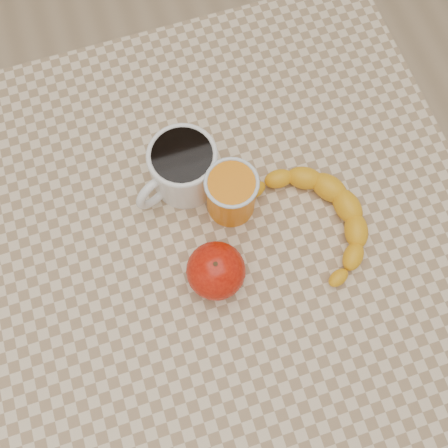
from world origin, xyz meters
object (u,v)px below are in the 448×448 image
object	(u,v)px
orange_juice_glass	(231,194)
banana	(317,219)
table	(224,244)
apple	(216,271)
coffee_mug	(182,167)

from	to	relation	value
orange_juice_glass	banana	world-z (taller)	orange_juice_glass
table	banana	size ratio (longest dim) A/B	2.88
table	apple	bearing A→B (deg)	-116.55
table	apple	xyz separation A→B (m)	(-0.04, -0.07, 0.13)
apple	table	bearing A→B (deg)	63.45
table	banana	world-z (taller)	banana
table	orange_juice_glass	xyz separation A→B (m)	(0.02, 0.03, 0.13)
orange_juice_glass	banana	bearing A→B (deg)	-31.16
table	orange_juice_glass	size ratio (longest dim) A/B	8.56
apple	banana	distance (m)	0.18
table	apple	size ratio (longest dim) A/B	7.53
orange_juice_glass	apple	bearing A→B (deg)	-118.97
orange_juice_glass	table	bearing A→B (deg)	-123.75
table	coffee_mug	xyz separation A→B (m)	(-0.04, 0.10, 0.13)
coffee_mug	banana	distance (m)	0.22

